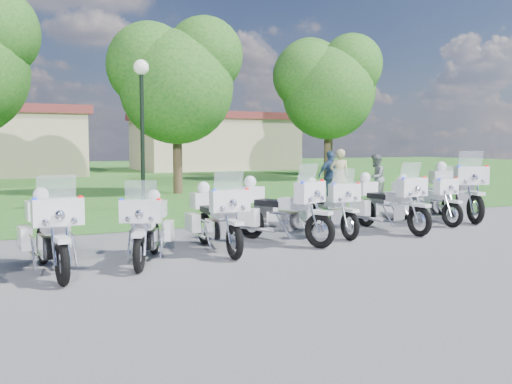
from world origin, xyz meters
name	(u,v)px	position (x,y,z in m)	size (l,w,h in m)	color
ground	(251,249)	(0.00, 0.00, 0.00)	(100.00, 100.00, 0.00)	#57575C
grass_lawn	(64,175)	(0.00, 27.00, 0.00)	(100.00, 48.00, 0.01)	#295A1C
motorcycle_1	(49,231)	(-3.57, -0.40, 0.64)	(0.83, 2.29, 1.53)	black
motorcycle_2	(148,226)	(-2.00, -0.23, 0.59)	(1.22, 1.95, 1.41)	black
motorcycle_3	(216,217)	(-0.62, 0.17, 0.63)	(0.76, 2.23, 1.50)	black
motorcycle_4	(278,209)	(0.81, 0.43, 0.66)	(1.38, 2.20, 1.59)	black
motorcycle_5	(327,206)	(2.24, 0.88, 0.61)	(0.73, 2.17, 1.45)	black
motorcycle_6	(387,202)	(3.74, 0.73, 0.66)	(0.90, 2.33, 1.57)	black
motorcycle_7	(423,199)	(5.32, 1.32, 0.60)	(0.85, 2.14, 1.44)	black
motorcycle_8	(455,190)	(6.65, 1.62, 0.74)	(1.40, 2.56, 1.78)	black
lamp_post	(142,98)	(-0.26, 6.87, 3.27)	(0.44, 0.44, 4.36)	black
tree_2	(175,76)	(2.32, 11.78, 4.51)	(5.12, 4.37, 6.82)	#38281C
tree_3	(327,85)	(12.19, 16.49, 5.04)	(5.71, 4.87, 7.61)	#38281C
tree_4	(329,81)	(14.78, 20.28, 5.70)	(6.46, 5.51, 8.62)	#38281C
building_east	(214,141)	(11.00, 30.00, 2.07)	(11.44, 7.28, 4.10)	tan
bystander_a	(339,176)	(6.09, 6.15, 0.88)	(0.64, 0.42, 1.75)	tan
bystander_b	(376,178)	(7.35, 5.88, 0.80)	(0.77, 0.60, 1.59)	slate
bystander_c	(331,176)	(6.19, 6.82, 0.85)	(1.00, 0.41, 1.70)	#314B77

